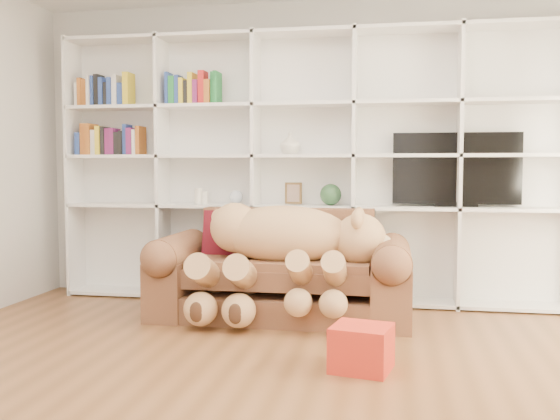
% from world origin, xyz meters
% --- Properties ---
extents(floor, '(5.00, 5.00, 0.00)m').
position_xyz_m(floor, '(0.00, 0.00, 0.00)').
color(floor, brown).
rests_on(floor, ground).
extents(wall_back, '(5.00, 0.02, 2.70)m').
position_xyz_m(wall_back, '(0.00, 2.50, 1.35)').
color(wall_back, silver).
rests_on(wall_back, floor).
extents(bookshelf, '(4.43, 0.35, 2.40)m').
position_xyz_m(bookshelf, '(-0.24, 2.36, 1.31)').
color(bookshelf, white).
rests_on(bookshelf, floor).
extents(sofa, '(2.03, 0.88, 0.85)m').
position_xyz_m(sofa, '(-0.10, 1.71, 0.32)').
color(sofa, brown).
rests_on(sofa, floor).
extents(teddy_bear, '(1.52, 0.83, 0.88)m').
position_xyz_m(teddy_bear, '(-0.06, 1.54, 0.59)').
color(teddy_bear, tan).
rests_on(teddy_bear, sofa).
extents(throw_pillow, '(0.40, 0.23, 0.42)m').
position_xyz_m(throw_pillow, '(-0.58, 1.85, 0.63)').
color(throw_pillow, '#580F17').
rests_on(throw_pillow, sofa).
extents(gift_box, '(0.39, 0.37, 0.27)m').
position_xyz_m(gift_box, '(0.60, 0.48, 0.13)').
color(gift_box, red).
rests_on(gift_box, floor).
extents(tv, '(1.07, 0.18, 0.63)m').
position_xyz_m(tv, '(1.30, 2.35, 1.18)').
color(tv, black).
rests_on(tv, bookshelf).
extents(picture_frame, '(0.15, 0.05, 0.19)m').
position_xyz_m(picture_frame, '(-0.10, 2.30, 0.97)').
color(picture_frame, brown).
rests_on(picture_frame, bookshelf).
extents(green_vase, '(0.19, 0.19, 0.19)m').
position_xyz_m(green_vase, '(0.23, 2.30, 0.96)').
color(green_vase, '#29512E').
rests_on(green_vase, bookshelf).
extents(figurine_tall, '(0.09, 0.09, 0.14)m').
position_xyz_m(figurine_tall, '(-0.98, 2.30, 0.94)').
color(figurine_tall, silver).
rests_on(figurine_tall, bookshelf).
extents(figurine_short, '(0.08, 0.08, 0.11)m').
position_xyz_m(figurine_short, '(-0.92, 2.30, 0.92)').
color(figurine_short, silver).
rests_on(figurine_short, bookshelf).
extents(snow_globe, '(0.12, 0.12, 0.12)m').
position_xyz_m(snow_globe, '(-0.63, 2.30, 0.93)').
color(snow_globe, silver).
rests_on(snow_globe, bookshelf).
extents(shelf_vase, '(0.18, 0.18, 0.19)m').
position_xyz_m(shelf_vase, '(-0.13, 2.30, 1.41)').
color(shelf_vase, beige).
rests_on(shelf_vase, bookshelf).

